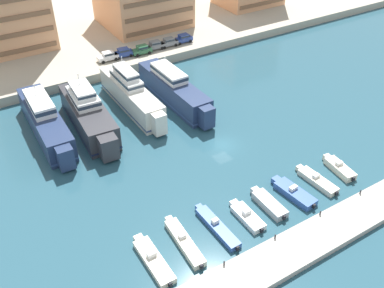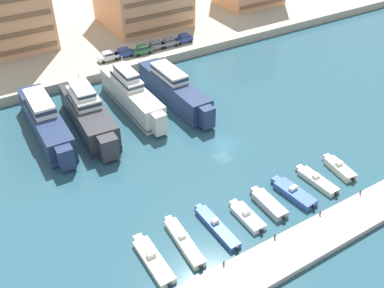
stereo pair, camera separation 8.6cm
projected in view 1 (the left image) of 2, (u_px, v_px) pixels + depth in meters
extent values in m
plane|color=#285160|center=(223.00, 145.00, 65.35)|extent=(400.00, 400.00, 0.00)
cube|color=#ADA38E|center=(79.00, 15.00, 108.69)|extent=(180.00, 70.00, 1.79)
cube|color=#A8A399|center=(325.00, 233.00, 50.57)|extent=(120.00, 4.93, 0.82)
cube|color=navy|center=(46.00, 123.00, 66.73)|extent=(4.38, 19.10, 3.96)
cube|color=navy|center=(65.00, 158.00, 59.44)|extent=(2.23, 2.04, 3.36)
cube|color=#334C7F|center=(47.00, 129.00, 67.49)|extent=(4.43, 19.29, 0.24)
cube|color=white|center=(39.00, 103.00, 66.03)|extent=(3.27, 8.05, 1.76)
cube|color=#233342|center=(39.00, 102.00, 65.93)|extent=(3.32, 8.13, 0.63)
cylinder|color=silver|center=(35.00, 89.00, 65.81)|extent=(0.16, 0.16, 1.80)
cube|color=navy|center=(31.00, 100.00, 74.18)|extent=(3.41, 0.97, 0.20)
cube|color=#333338|center=(88.00, 116.00, 68.14)|extent=(5.72, 17.38, 4.13)
cube|color=#333338|center=(108.00, 147.00, 61.25)|extent=(2.72, 2.50, 3.51)
cube|color=#192347|center=(90.00, 123.00, 68.94)|extent=(5.77, 17.55, 0.24)
cube|color=white|center=(83.00, 97.00, 67.40)|extent=(4.09, 7.40, 1.45)
cube|color=#233342|center=(83.00, 96.00, 67.32)|extent=(4.14, 7.48, 0.52)
cube|color=white|center=(82.00, 90.00, 66.64)|extent=(3.19, 5.77, 1.12)
cube|color=#233342|center=(82.00, 89.00, 66.58)|extent=(3.23, 5.83, 0.40)
cylinder|color=silver|center=(79.00, 79.00, 66.55)|extent=(0.16, 0.16, 1.80)
cube|color=#333338|center=(74.00, 96.00, 75.09)|extent=(4.04, 1.14, 0.20)
cube|color=silver|center=(131.00, 97.00, 73.03)|extent=(3.78, 18.24, 4.13)
cube|color=silver|center=(159.00, 124.00, 66.18)|extent=(2.03, 1.85, 3.51)
cube|color=#334C7F|center=(132.00, 104.00, 73.83)|extent=(3.82, 18.42, 0.24)
cube|color=white|center=(126.00, 79.00, 72.35)|extent=(2.91, 7.67, 1.34)
cube|color=#233342|center=(126.00, 79.00, 72.27)|extent=(2.95, 7.75, 0.48)
cube|color=white|center=(126.00, 72.00, 71.58)|extent=(2.27, 5.98, 1.26)
cube|color=#233342|center=(126.00, 72.00, 71.50)|extent=(2.30, 6.04, 0.45)
cylinder|color=silver|center=(122.00, 61.00, 71.45)|extent=(0.16, 0.16, 1.80)
cube|color=silver|center=(110.00, 79.00, 80.12)|extent=(3.12, 0.92, 0.20)
cube|color=navy|center=(173.00, 91.00, 74.74)|extent=(4.25, 18.91, 4.12)
cube|color=navy|center=(207.00, 117.00, 67.70)|extent=(2.18, 1.99, 3.50)
cube|color=#334C7F|center=(174.00, 97.00, 75.54)|extent=(4.30, 19.10, 0.24)
cube|color=white|center=(169.00, 73.00, 74.03)|extent=(3.19, 7.97, 1.52)
cube|color=#233342|center=(169.00, 72.00, 73.94)|extent=(3.23, 8.05, 0.55)
cylinder|color=silver|center=(165.00, 62.00, 73.85)|extent=(0.16, 0.16, 1.80)
cube|color=navy|center=(147.00, 74.00, 81.99)|extent=(3.34, 0.96, 0.20)
cube|color=beige|center=(154.00, 261.00, 47.23)|extent=(1.91, 6.94, 0.74)
cube|color=beige|center=(139.00, 239.00, 49.86)|extent=(1.04, 0.85, 0.63)
cube|color=silver|center=(152.00, 254.00, 47.19)|extent=(1.04, 0.60, 0.58)
cube|color=#283847|center=(150.00, 252.00, 47.33)|extent=(0.95, 0.08, 0.35)
cube|color=black|center=(170.00, 285.00, 44.64)|extent=(0.36, 0.28, 0.60)
cube|color=beige|center=(185.00, 243.00, 49.34)|extent=(1.95, 7.64, 0.80)
cube|color=beige|center=(169.00, 220.00, 52.23)|extent=(0.89, 0.74, 0.68)
cube|color=silver|center=(182.00, 236.00, 49.36)|extent=(0.88, 0.64, 0.46)
cube|color=#283847|center=(181.00, 234.00, 49.52)|extent=(0.78, 0.12, 0.28)
cube|color=black|center=(202.00, 267.00, 46.44)|extent=(0.37, 0.30, 0.60)
cube|color=#33569E|center=(218.00, 228.00, 51.24)|extent=(1.66, 7.47, 0.76)
cube|color=#33569E|center=(199.00, 208.00, 53.96)|extent=(0.85, 0.70, 0.64)
cube|color=silver|center=(215.00, 221.00, 51.24)|extent=(0.84, 0.62, 0.52)
cube|color=#283847|center=(214.00, 219.00, 51.38)|extent=(0.76, 0.10, 0.31)
cube|color=black|center=(238.00, 248.00, 48.51)|extent=(0.37, 0.29, 0.60)
cube|color=white|center=(248.00, 217.00, 52.58)|extent=(1.91, 4.93, 0.75)
cube|color=white|center=(234.00, 204.00, 54.53)|extent=(1.04, 0.85, 0.64)
cube|color=silver|center=(247.00, 212.00, 52.45)|extent=(1.04, 0.60, 0.56)
cube|color=#283847|center=(245.00, 210.00, 52.59)|extent=(0.94, 0.08, 0.34)
cube|color=black|center=(262.00, 230.00, 50.69)|extent=(0.36, 0.28, 0.60)
cube|color=#9EA3A8|center=(270.00, 205.00, 54.24)|extent=(1.90, 5.23, 0.97)
cube|color=#9EA3A8|center=(255.00, 191.00, 56.29)|extent=(1.02, 0.84, 0.82)
cube|color=black|center=(284.00, 217.00, 52.23)|extent=(0.36, 0.28, 0.60)
cube|color=#33569E|center=(295.00, 194.00, 55.91)|extent=(2.70, 6.02, 0.90)
cube|color=#33569E|center=(276.00, 180.00, 58.04)|extent=(1.25, 1.06, 0.77)
cube|color=silver|center=(293.00, 188.00, 55.77)|extent=(1.21, 0.72, 0.48)
cube|color=#283847|center=(292.00, 186.00, 55.91)|extent=(1.06, 0.19, 0.29)
cube|color=black|center=(314.00, 206.00, 53.84)|extent=(0.39, 0.32, 0.60)
cube|color=beige|center=(318.00, 181.00, 58.00)|extent=(2.07, 6.04, 0.79)
cube|color=beige|center=(300.00, 168.00, 60.20)|extent=(1.00, 0.84, 0.67)
cube|color=silver|center=(316.00, 176.00, 57.92)|extent=(0.99, 0.65, 0.46)
cube|color=#283847|center=(315.00, 174.00, 58.06)|extent=(0.87, 0.13, 0.28)
cube|color=black|center=(337.00, 193.00, 55.82)|extent=(0.38, 0.30, 0.60)
cube|color=beige|center=(340.00, 169.00, 59.99)|extent=(2.30, 5.08, 0.96)
cube|color=beige|center=(327.00, 158.00, 62.04)|extent=(1.05, 0.89, 0.81)
cube|color=silver|center=(339.00, 163.00, 59.83)|extent=(1.03, 0.71, 0.49)
cube|color=#283847|center=(338.00, 162.00, 59.99)|extent=(0.88, 0.18, 0.29)
cube|color=black|center=(353.00, 179.00, 57.98)|extent=(0.39, 0.32, 0.60)
cube|color=white|center=(108.00, 57.00, 84.72)|extent=(4.12, 1.75, 0.80)
cube|color=white|center=(108.00, 54.00, 84.34)|extent=(2.12, 1.59, 0.68)
cube|color=#1E2833|center=(108.00, 54.00, 84.34)|extent=(2.08, 1.60, 0.37)
cylinder|color=black|center=(103.00, 62.00, 83.81)|extent=(0.64, 0.23, 0.64)
cylinder|color=black|center=(100.00, 59.00, 84.99)|extent=(0.64, 0.23, 0.64)
cylinder|color=black|center=(116.00, 59.00, 84.93)|extent=(0.64, 0.23, 0.64)
cylinder|color=black|center=(113.00, 56.00, 86.10)|extent=(0.64, 0.23, 0.64)
cube|color=#28428E|center=(123.00, 54.00, 86.10)|extent=(4.20, 1.95, 0.80)
cube|color=#28428E|center=(123.00, 50.00, 85.72)|extent=(2.19, 1.69, 0.68)
cube|color=#1E2833|center=(123.00, 50.00, 85.72)|extent=(2.15, 1.70, 0.37)
cylinder|color=black|center=(118.00, 58.00, 85.22)|extent=(0.65, 0.26, 0.64)
cylinder|color=black|center=(115.00, 55.00, 86.43)|extent=(0.65, 0.26, 0.64)
cylinder|color=black|center=(131.00, 56.00, 86.24)|extent=(0.65, 0.26, 0.64)
cylinder|color=black|center=(128.00, 53.00, 87.45)|extent=(0.65, 0.26, 0.64)
cube|color=#2D6642|center=(142.00, 51.00, 87.21)|extent=(4.15, 1.83, 0.80)
cube|color=#2D6642|center=(142.00, 47.00, 86.83)|extent=(2.15, 1.62, 0.68)
cube|color=#1E2833|center=(142.00, 47.00, 86.83)|extent=(2.11, 1.64, 0.37)
cylinder|color=black|center=(137.00, 55.00, 86.31)|extent=(0.65, 0.24, 0.64)
cylinder|color=black|center=(134.00, 52.00, 87.50)|extent=(0.65, 0.24, 0.64)
cylinder|color=black|center=(150.00, 53.00, 87.39)|extent=(0.65, 0.24, 0.64)
cylinder|color=black|center=(146.00, 50.00, 88.58)|extent=(0.65, 0.24, 0.64)
cube|color=slate|center=(155.00, 46.00, 89.02)|extent=(4.17, 1.88, 0.80)
cube|color=slate|center=(155.00, 43.00, 88.64)|extent=(2.17, 1.65, 0.68)
cube|color=#1E2833|center=(155.00, 43.00, 88.64)|extent=(2.13, 1.67, 0.37)
cylinder|color=black|center=(150.00, 51.00, 88.13)|extent=(0.65, 0.25, 0.64)
cylinder|color=black|center=(147.00, 48.00, 89.33)|extent=(0.65, 0.25, 0.64)
cylinder|color=black|center=(162.00, 48.00, 89.19)|extent=(0.65, 0.25, 0.64)
cylinder|color=black|center=(159.00, 45.00, 90.39)|extent=(0.65, 0.25, 0.64)
cube|color=slate|center=(168.00, 43.00, 90.31)|extent=(4.14, 1.81, 0.80)
cube|color=slate|center=(169.00, 40.00, 89.94)|extent=(2.14, 1.61, 0.68)
cube|color=#1E2833|center=(169.00, 40.00, 89.94)|extent=(2.10, 1.63, 0.37)
cylinder|color=black|center=(164.00, 48.00, 89.41)|extent=(0.65, 0.24, 0.64)
cylinder|color=black|center=(161.00, 45.00, 90.60)|extent=(0.65, 0.24, 0.64)
cylinder|color=black|center=(176.00, 45.00, 90.50)|extent=(0.65, 0.24, 0.64)
cylinder|color=black|center=(172.00, 42.00, 91.69)|extent=(0.65, 0.24, 0.64)
cube|color=#28428E|center=(183.00, 39.00, 91.95)|extent=(4.12, 1.76, 0.80)
cube|color=#28428E|center=(184.00, 36.00, 91.58)|extent=(2.12, 1.59, 0.68)
cube|color=#1E2833|center=(184.00, 36.00, 91.58)|extent=(2.08, 1.60, 0.37)
cylinder|color=black|center=(180.00, 44.00, 91.03)|extent=(0.64, 0.23, 0.64)
cylinder|color=black|center=(176.00, 41.00, 92.18)|extent=(0.64, 0.23, 0.64)
cylinder|color=black|center=(190.00, 41.00, 92.19)|extent=(0.64, 0.23, 0.64)
cylinder|color=black|center=(186.00, 38.00, 93.35)|extent=(0.64, 0.23, 0.64)
cube|color=brown|center=(19.00, 51.00, 84.97)|extent=(15.01, 0.24, 0.90)
cube|color=brown|center=(15.00, 35.00, 83.03)|extent=(15.01, 0.24, 0.90)
cube|color=brown|center=(11.00, 18.00, 81.08)|extent=(15.01, 0.24, 0.90)
cube|color=brown|center=(7.00, 1.00, 79.13)|extent=(15.01, 0.24, 0.90)
cube|color=brown|center=(161.00, 28.00, 94.77)|extent=(16.64, 0.24, 0.90)
cube|color=brown|center=(160.00, 15.00, 92.92)|extent=(16.64, 0.24, 0.90)
cube|color=brown|center=(160.00, 0.00, 91.08)|extent=(16.64, 0.24, 0.90)
cube|color=brown|center=(263.00, 3.00, 108.05)|extent=(14.23, 0.24, 0.90)
cylinder|color=#2D2D33|center=(224.00, 263.00, 46.18)|extent=(0.18, 0.18, 0.45)
sphere|color=#2D2D33|center=(224.00, 262.00, 46.01)|extent=(0.20, 0.20, 0.20)
cylinder|color=#2D2D33|center=(275.00, 237.00, 49.21)|extent=(0.18, 0.18, 0.45)
sphere|color=#2D2D33|center=(275.00, 235.00, 49.04)|extent=(0.20, 0.20, 0.20)
cylinder|color=#2D2D33|center=(320.00, 213.00, 52.24)|extent=(0.18, 0.18, 0.45)
sphere|color=#2D2D33|center=(321.00, 212.00, 52.07)|extent=(0.20, 0.20, 0.20)
cylinder|color=#2D2D33|center=(360.00, 192.00, 55.26)|extent=(0.18, 0.18, 0.45)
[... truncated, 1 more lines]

